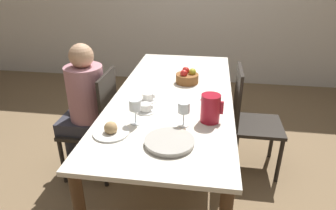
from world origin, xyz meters
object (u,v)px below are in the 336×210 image
teacup_near_person (146,108)px  serving_tray (170,142)px  chair_opposite (249,119)px  fruit_bowl (187,77)px  wine_glass_water (135,106)px  bread_plate (111,130)px  chair_person_side (97,123)px  wine_glass_juice (184,109)px  person_seated (83,101)px  red_pitcher (210,108)px  teacup_across (148,97)px

teacup_near_person → serving_tray: (0.23, -0.39, -0.01)m
chair_opposite → fruit_bowl: (-0.56, 0.08, 0.33)m
wine_glass_water → bread_plate: size_ratio=0.76×
chair_person_side → wine_glass_juice: chair_person_side is taller
person_seated → wine_glass_water: bearing=-127.7°
wine_glass_juice → wine_glass_water: bearing=-176.6°
teacup_near_person → serving_tray: teacup_near_person is taller
wine_glass_juice → fruit_bowl: wine_glass_juice is taller
red_pitcher → wine_glass_water: bearing=-168.2°
chair_person_side → red_pitcher: red_pitcher is taller
red_pitcher → fruit_bowl: bearing=107.3°
chair_opposite → wine_glass_juice: (-0.52, -0.68, 0.39)m
person_seated → serving_tray: 1.04m
chair_opposite → person_seated: bearing=-78.8°
chair_opposite → chair_person_side: bearing=-78.1°
wine_glass_water → chair_person_side: bearing=137.0°
bread_plate → teacup_near_person: bearing=65.7°
teacup_near_person → bread_plate: (-0.15, -0.33, -0.00)m
chair_person_side → teacup_across: chair_person_side is taller
serving_tray → bread_plate: bread_plate is taller
wine_glass_juice → serving_tray: 0.26m
wine_glass_water → fruit_bowl: wine_glass_water is taller
chair_opposite → fruit_bowl: chair_opposite is taller
red_pitcher → serving_tray: bearing=-125.7°
red_pitcher → wine_glass_water: size_ratio=1.12×
chair_person_side → person_seated: (-0.09, -0.00, 0.20)m
wine_glass_juice → teacup_near_person: bearing=150.9°
wine_glass_water → teacup_across: (0.01, 0.36, -0.10)m
wine_glass_water → serving_tray: bearing=-40.0°
red_pitcher → wine_glass_water: red_pitcher is taller
person_seated → teacup_across: person_seated is taller
person_seated → chair_person_side: bearing=-88.6°
chair_opposite → red_pitcher: 0.79m
fruit_bowl → teacup_near_person: bearing=-111.9°
red_pitcher → teacup_near_person: (-0.45, 0.08, -0.07)m
wine_glass_water → teacup_near_person: 0.21m
wine_glass_water → serving_tray: wine_glass_water is taller
red_pitcher → bread_plate: bearing=-157.4°
wine_glass_juice → fruit_bowl: bearing=93.3°
person_seated → serving_tray: size_ratio=4.02×
chair_opposite → red_pitcher: (-0.35, -0.60, 0.37)m
red_pitcher → wine_glass_juice: red_pitcher is taller
person_seated → wine_glass_water: size_ratio=6.93×
wine_glass_juice → teacup_across: size_ratio=1.17×
chair_opposite → wine_glass_juice: 0.94m
fruit_bowl → serving_tray: bearing=-90.8°
fruit_bowl → chair_person_side: bearing=-154.5°
chair_opposite → wine_glass_juice: bearing=-37.2°
teacup_across → wine_glass_water: bearing=-90.8°
chair_opposite → person_seated: (-1.38, -0.27, 0.20)m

